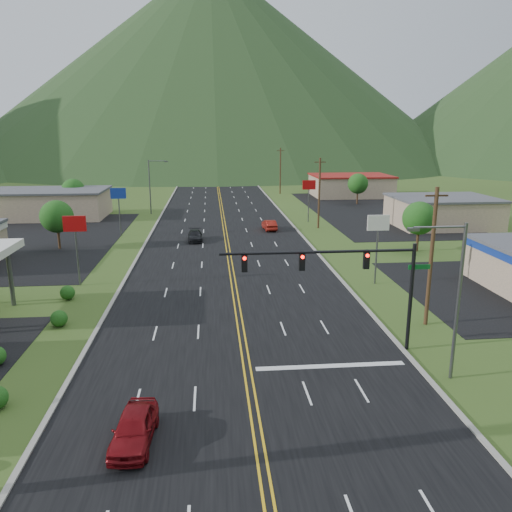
{
  "coord_description": "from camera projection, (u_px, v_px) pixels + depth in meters",
  "views": [
    {
      "loc": [
        -1.94,
        -14.8,
        13.75
      ],
      "look_at": [
        1.4,
        21.62,
        4.5
      ],
      "focal_mm": 35.0,
      "sensor_mm": 36.0,
      "label": 1
    }
  ],
  "objects": [
    {
      "name": "pole_sign_west_a",
      "position": [
        75.0,
        231.0,
        44.32
      ],
      "size": [
        2.0,
        0.18,
        6.4
      ],
      "color": "#59595E",
      "rests_on": "ground"
    },
    {
      "name": "streetlight_west",
      "position": [
        152.0,
        183.0,
        83.11
      ],
      "size": [
        3.28,
        0.25,
        9.0
      ],
      "color": "#59595E",
      "rests_on": "ground"
    },
    {
      "name": "tree_west_b",
      "position": [
        73.0,
        190.0,
        84.18
      ],
      "size": [
        3.84,
        3.84,
        5.82
      ],
      "color": "#382314",
      "rests_on": "ground"
    },
    {
      "name": "car_red_near",
      "position": [
        134.0,
        429.0,
        22.39
      ],
      "size": [
        2.02,
        4.44,
        1.48
      ],
      "primitive_type": "imported",
      "rotation": [
        0.0,
        0.0,
        -0.06
      ],
      "color": "maroon",
      "rests_on": "ground"
    },
    {
      "name": "streetlight_east",
      "position": [
        454.0,
        292.0,
        27.21
      ],
      "size": [
        3.28,
        0.25,
        9.0
      ],
      "color": "#59595E",
      "rests_on": "ground"
    },
    {
      "name": "utility_pole_b",
      "position": [
        319.0,
        193.0,
        70.87
      ],
      "size": [
        1.6,
        0.28,
        10.0
      ],
      "color": "#382314",
      "rests_on": "ground"
    },
    {
      "name": "car_red_far",
      "position": [
        269.0,
        225.0,
        70.43
      ],
      "size": [
        1.82,
        4.4,
        1.42
      ],
      "primitive_type": "imported",
      "rotation": [
        0.0,
        0.0,
        3.22
      ],
      "color": "maroon",
      "rests_on": "ground"
    },
    {
      "name": "tree_east_b",
      "position": [
        358.0,
        184.0,
        94.49
      ],
      "size": [
        3.84,
        3.84,
        5.82
      ],
      "color": "#382314",
      "rests_on": "ground"
    },
    {
      "name": "car_dark_mid",
      "position": [
        195.0,
        236.0,
        63.5
      ],
      "size": [
        2.01,
        4.55,
        1.3
      ],
      "primitive_type": "imported",
      "rotation": [
        0.0,
        0.0,
        0.04
      ],
      "color": "black",
      "rests_on": "ground"
    },
    {
      "name": "traffic_signal",
      "position": [
        350.0,
        271.0,
        30.62
      ],
      "size": [
        13.1,
        0.43,
        7.0
      ],
      "color": "black",
      "rests_on": "ground"
    },
    {
      "name": "building_west_far",
      "position": [
        49.0,
        203.0,
        80.45
      ],
      "size": [
        18.4,
        11.4,
        4.5
      ],
      "color": "tan",
      "rests_on": "ground"
    },
    {
      "name": "utility_pole_a",
      "position": [
        431.0,
        256.0,
        35.15
      ],
      "size": [
        1.6,
        0.28,
        10.0
      ],
      "color": "#382314",
      "rests_on": "ground"
    },
    {
      "name": "utility_pole_d",
      "position": [
        262.0,
        160.0,
        148.1
      ],
      "size": [
        1.6,
        0.28,
        10.0
      ],
      "color": "#382314",
      "rests_on": "ground"
    },
    {
      "name": "mountain_n",
      "position": [
        212.0,
        63.0,
        219.8
      ],
      "size": [
        220.0,
        220.0,
        85.0
      ],
      "primitive_type": "cone",
      "color": "#213B1B",
      "rests_on": "ground"
    },
    {
      "name": "tree_east_a",
      "position": [
        419.0,
        218.0,
        57.45
      ],
      "size": [
        3.84,
        3.84,
        5.82
      ],
      "color": "#382314",
      "rests_on": "ground"
    },
    {
      "name": "building_east_far",
      "position": [
        350.0,
        185.0,
        106.65
      ],
      "size": [
        16.4,
        12.4,
        4.5
      ],
      "color": "tan",
      "rests_on": "ground"
    },
    {
      "name": "pole_sign_east_a",
      "position": [
        378.0,
        230.0,
        44.78
      ],
      "size": [
        2.0,
        0.18,
        6.4
      ],
      "color": "#59595E",
      "rests_on": "ground"
    },
    {
      "name": "pole_sign_east_b",
      "position": [
        309.0,
        189.0,
        75.67
      ],
      "size": [
        2.0,
        0.18,
        6.4
      ],
      "color": "#59595E",
      "rests_on": "ground"
    },
    {
      "name": "utility_pole_c",
      "position": [
        280.0,
        171.0,
        109.49
      ],
      "size": [
        1.6,
        0.28,
        10.0
      ],
      "color": "#382314",
      "rests_on": "ground"
    },
    {
      "name": "building_east_mid",
      "position": [
        442.0,
        211.0,
        73.24
      ],
      "size": [
        14.4,
        11.4,
        4.3
      ],
      "color": "tan",
      "rests_on": "ground"
    },
    {
      "name": "pole_sign_west_b",
      "position": [
        118.0,
        198.0,
        65.56
      ],
      "size": [
        2.0,
        0.18,
        6.4
      ],
      "color": "#59595E",
      "rests_on": "ground"
    },
    {
      "name": "tree_west_a",
      "position": [
        57.0,
        217.0,
        58.55
      ],
      "size": [
        3.84,
        3.84,
        5.82
      ],
      "color": "#382314",
      "rests_on": "ground"
    }
  ]
}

